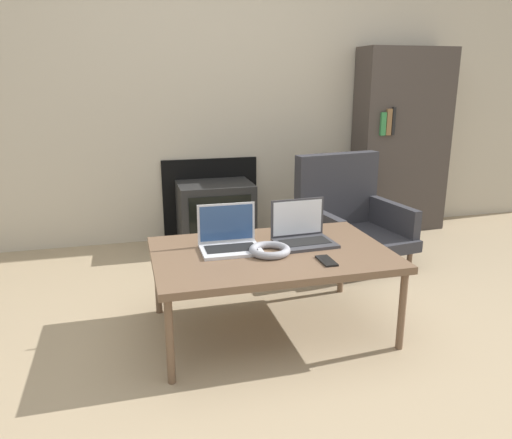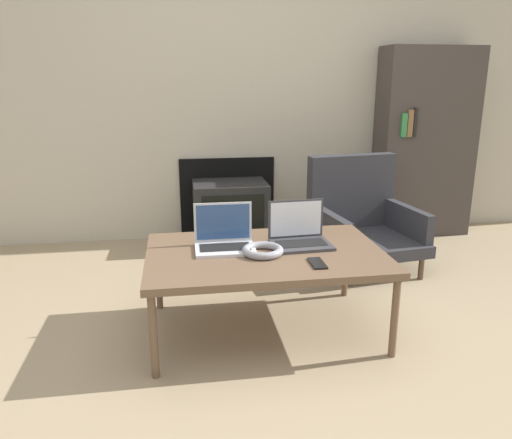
# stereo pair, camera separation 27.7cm
# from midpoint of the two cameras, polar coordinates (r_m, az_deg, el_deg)

# --- Properties ---
(ground_plane) EXTENTS (14.00, 14.00, 0.00)m
(ground_plane) POSITION_cam_midpoint_polar(r_m,az_deg,el_deg) (2.39, 6.03, -16.52)
(ground_plane) COLOR #998466
(wall_back) EXTENTS (7.00, 0.08, 2.60)m
(wall_back) POSITION_cam_midpoint_polar(r_m,az_deg,el_deg) (4.04, -1.18, 16.04)
(wall_back) COLOR #B7AD99
(wall_back) RESTS_ON ground_plane
(table) EXTENTS (1.19, 0.78, 0.44)m
(table) POSITION_cam_midpoint_polar(r_m,az_deg,el_deg) (2.53, 4.21, -4.37)
(table) COLOR brown
(table) RESTS_ON ground_plane
(laptop_left) EXTENTS (0.30, 0.23, 0.22)m
(laptop_left) POSITION_cam_midpoint_polar(r_m,az_deg,el_deg) (2.55, -0.55, -2.26)
(laptop_left) COLOR silver
(laptop_left) RESTS_ON table
(laptop_right) EXTENTS (0.31, 0.24, 0.22)m
(laptop_right) POSITION_cam_midpoint_polar(r_m,az_deg,el_deg) (2.63, 7.98, -1.82)
(laptop_right) COLOR #38383D
(laptop_right) RESTS_ON table
(headphones) EXTENTS (0.21, 0.21, 0.04)m
(headphones) POSITION_cam_midpoint_polar(r_m,az_deg,el_deg) (2.47, 3.98, -3.61)
(headphones) COLOR gray
(headphones) RESTS_ON table
(phone) EXTENTS (0.06, 0.14, 0.01)m
(phone) POSITION_cam_midpoint_polar(r_m,az_deg,el_deg) (2.38, 10.36, -5.00)
(phone) COLOR black
(phone) RESTS_ON table
(tv) EXTENTS (0.57, 0.42, 0.50)m
(tv) POSITION_cam_midpoint_polar(r_m,az_deg,el_deg) (3.92, -0.93, 0.67)
(tv) COLOR black
(tv) RESTS_ON ground_plane
(armchair) EXTENTS (0.74, 0.73, 0.75)m
(armchair) POSITION_cam_midpoint_polar(r_m,az_deg,el_deg) (3.61, 13.98, 0.21)
(armchair) COLOR #2D2D33
(armchair) RESTS_ON ground_plane
(bookshelf) EXTENTS (0.77, 0.32, 1.52)m
(bookshelf) POSITION_cam_midpoint_polar(r_m,az_deg,el_deg) (4.39, 20.46, 8.14)
(bookshelf) COLOR #3F3833
(bookshelf) RESTS_ON ground_plane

